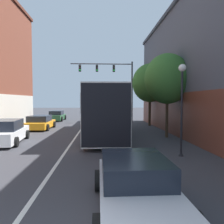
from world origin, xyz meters
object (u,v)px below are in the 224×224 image
object	(u,v)px
traffic_signal_gantry	(113,78)
street_tree_far	(150,83)
parked_car_left_mid	(40,123)
bus	(106,109)
parked_car_left_near	(57,116)
parked_car_left_far	(7,132)
street_lamp	(182,99)
hatchback_foreground	(135,185)
street_tree_near	(167,79)

from	to	relation	value
traffic_signal_gantry	street_tree_far	world-z (taller)	traffic_signal_gantry
traffic_signal_gantry	street_tree_far	xyz separation A→B (m)	(3.70, -3.39, -0.88)
parked_car_left_mid	street_tree_far	distance (m)	11.66
bus	parked_car_left_near	size ratio (longest dim) A/B	2.72
parked_car_left_near	street_tree_far	xyz separation A→B (m)	(10.96, -6.45, 3.86)
parked_car_left_near	parked_car_left_mid	size ratio (longest dim) A/B	1.03
bus	traffic_signal_gantry	bearing A→B (deg)	-5.03
parked_car_left_far	street_lamp	bearing A→B (deg)	-117.40
traffic_signal_gantry	parked_car_left_mid	bearing A→B (deg)	-141.19
parked_car_left_far	traffic_signal_gantry	size ratio (longest dim) A/B	0.64
bus	hatchback_foreground	world-z (taller)	bus
street_lamp	street_tree_far	distance (m)	12.77
bus	hatchback_foreground	size ratio (longest dim) A/B	2.90
bus	street_tree_near	size ratio (longest dim) A/B	1.96
parked_car_left_mid	parked_car_left_far	world-z (taller)	parked_car_left_far
hatchback_foreground	street_tree_far	bearing A→B (deg)	-14.34
traffic_signal_gantry	street_lamp	world-z (taller)	traffic_signal_gantry
bus	traffic_signal_gantry	world-z (taller)	traffic_signal_gantry
traffic_signal_gantry	street_tree_near	size ratio (longest dim) A/B	1.23
parked_car_left_far	street_lamp	world-z (taller)	street_lamp
parked_car_left_far	street_tree_near	world-z (taller)	street_tree_near
hatchback_foreground	street_tree_far	distance (m)	18.47
parked_car_left_mid	street_lamp	xyz separation A→B (m)	(9.44, -10.29, 2.12)
bus	parked_car_left_far	xyz separation A→B (m)	(-6.25, -2.90, -1.33)
bus	parked_car_left_mid	bearing A→B (deg)	59.86
traffic_signal_gantry	parked_car_left_near	bearing A→B (deg)	157.13
parked_car_left_far	traffic_signal_gantry	world-z (taller)	traffic_signal_gantry
street_tree_far	street_lamp	bearing A→B (deg)	-95.96
hatchback_foreground	traffic_signal_gantry	bearing A→B (deg)	-2.22
bus	parked_car_left_near	xyz separation A→B (m)	(-6.22, 12.42, -1.39)
street_tree_far	hatchback_foreground	bearing A→B (deg)	-103.77
parked_car_left_mid	street_tree_near	bearing A→B (deg)	-114.95
traffic_signal_gantry	parked_car_left_far	bearing A→B (deg)	-120.74
hatchback_foreground	parked_car_left_far	bearing A→B (deg)	37.07
parked_car_left_near	parked_car_left_mid	world-z (taller)	parked_car_left_near
street_tree_near	bus	bearing A→B (deg)	163.80
parked_car_left_near	street_lamp	size ratio (longest dim) A/B	0.99
street_lamp	street_tree_near	size ratio (longest dim) A/B	0.73
parked_car_left_near	street_tree_near	world-z (taller)	street_tree_near
street_tree_far	parked_car_left_near	bearing A→B (deg)	149.52
parked_car_left_near	street_tree_far	distance (m)	13.28
bus	traffic_signal_gantry	distance (m)	9.99
parked_car_left_near	parked_car_left_far	bearing A→B (deg)	-179.94
parked_car_left_near	street_tree_far	size ratio (longest dim) A/B	0.67
parked_car_left_mid	traffic_signal_gantry	size ratio (longest dim) A/B	0.57
street_tree_near	parked_car_left_far	bearing A→B (deg)	-171.25
parked_car_left_far	street_tree_near	size ratio (longest dim) A/B	0.79
parked_car_left_near	traffic_signal_gantry	size ratio (longest dim) A/B	0.59
bus	parked_car_left_far	distance (m)	7.02
traffic_signal_gantry	street_lamp	bearing A→B (deg)	-81.51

